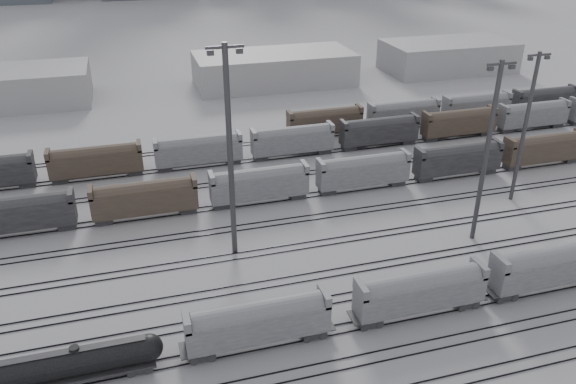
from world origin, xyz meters
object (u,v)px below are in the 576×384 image
object	(u,v)px
light_mast_c	(487,150)
hopper_car_a	(258,320)
tank_car_b	(77,362)
hopper_car_c	(553,264)
hopper_car_b	(420,290)

from	to	relation	value
light_mast_c	hopper_car_a	bearing A→B (deg)	-159.11
tank_car_b	hopper_car_c	xyz separation A→B (m)	(52.66, 0.00, 1.13)
tank_car_b	hopper_car_b	xyz separation A→B (m)	(35.63, 0.00, 0.99)
tank_car_b	hopper_car_a	size ratio (longest dim) A/B	1.08
hopper_car_c	tank_car_b	bearing A→B (deg)	180.00
light_mast_c	hopper_car_c	bearing A→B (deg)	-80.72
tank_car_b	hopper_car_c	size ratio (longest dim) A/B	1.03
tank_car_b	hopper_car_b	bearing A→B (deg)	0.00
hopper_car_a	hopper_car_c	distance (m)	35.20
tank_car_b	hopper_car_c	distance (m)	52.67
tank_car_b	hopper_car_a	bearing A→B (deg)	0.00
hopper_car_c	light_mast_c	xyz separation A→B (m)	(-2.07, 12.65, 9.59)
hopper_car_a	hopper_car_b	distance (m)	18.17
hopper_car_a	light_mast_c	distance (m)	36.78
hopper_car_a	tank_car_b	bearing A→B (deg)	180.00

